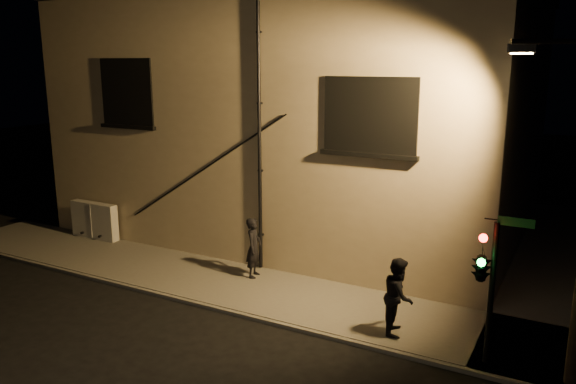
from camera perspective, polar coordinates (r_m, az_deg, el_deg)
The scene contains 7 objects.
ground at distance 14.52m, azimuth -2.65°, elevation -12.93°, with size 90.00×90.00×0.00m, color black.
sidewalk at distance 17.67m, azimuth 8.25°, elevation -7.99°, with size 21.00×16.00×0.12m.
building at distance 22.49m, azimuth 2.57°, elevation 8.01°, with size 16.20×12.23×8.80m.
utility_cabinet at distance 21.52m, azimuth -19.06°, elevation -2.74°, with size 2.00×0.34×1.32m, color #B3B0AB.
pedestrian_a at distance 16.68m, azimuth -3.49°, elevation -5.66°, with size 0.66×0.43×1.80m, color black.
pedestrian_b at distance 13.56m, azimuth 11.17°, elevation -10.30°, with size 0.89×0.70×1.84m, color black.
traffic_signal at distance 12.26m, azimuth 19.15°, elevation -7.09°, with size 1.34×1.90×3.23m.
Camera 1 is at (6.80, -11.16, 6.33)m, focal length 35.00 mm.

